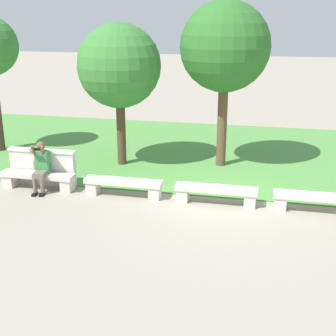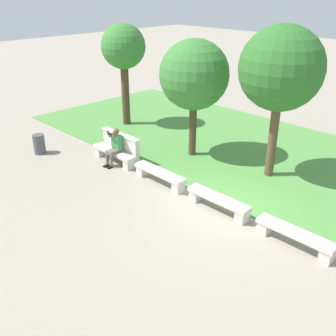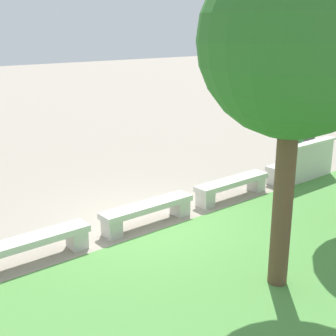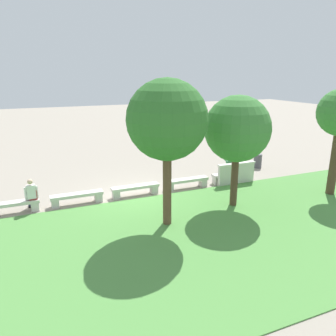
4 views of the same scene
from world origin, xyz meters
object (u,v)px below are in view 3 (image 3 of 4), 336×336
Objects in this scene: bench_near at (232,185)px; bench_main at (296,166)px; person_photographer at (291,151)px; tree_behind_wall at (295,43)px; bench_far at (31,245)px; bench_mid at (148,211)px; trash_bin at (308,138)px.

bench_main is at bearing 180.00° from bench_near.
person_photographer is 0.27× the size of tree_behind_wall.
bench_far is 1.54× the size of person_photographer.
bench_main is 7.21m from bench_far.
bench_main and bench_mid have the same top height.
bench_main is 6.40m from tree_behind_wall.
trash_bin is (-9.87, -1.52, 0.07)m from bench_far.
person_photographer is at bearing -179.37° from bench_far.
bench_far is (7.21, 0.00, 0.00)m from bench_main.
bench_near is 1.00× the size of bench_far.
bench_mid is at bearing 11.52° from trash_bin.
person_photographer reaches higher than bench_near.
tree_behind_wall reaches higher than bench_mid.
bench_main is 1.54× the size of person_photographer.
bench_mid is 4.45m from tree_behind_wall.
tree_behind_wall is at bearing 34.95° from person_photographer.
bench_far is 7.05m from person_photographer.
bench_far is at bearing 0.63° from person_photographer.
bench_near and bench_far have the same top height.
trash_bin is (-2.66, -1.52, 0.07)m from bench_main.
trash_bin reaches higher than bench_main.
bench_near is 1.54× the size of person_photographer.
bench_far is 2.71× the size of trash_bin.
bench_near is 4.96m from tree_behind_wall.
bench_far is at bearing 0.00° from bench_near.
tree_behind_wall is 6.53× the size of trash_bin.
person_photographer is (0.17, -0.08, 0.43)m from bench_main.
bench_main is at bearing 180.00° from bench_far.
tree_behind_wall is (4.60, 3.02, 3.27)m from bench_main.
bench_mid is at bearing 180.00° from bench_far.
trash_bin is at bearing -147.98° from tree_behind_wall.
bench_near is 1.00× the size of bench_mid.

